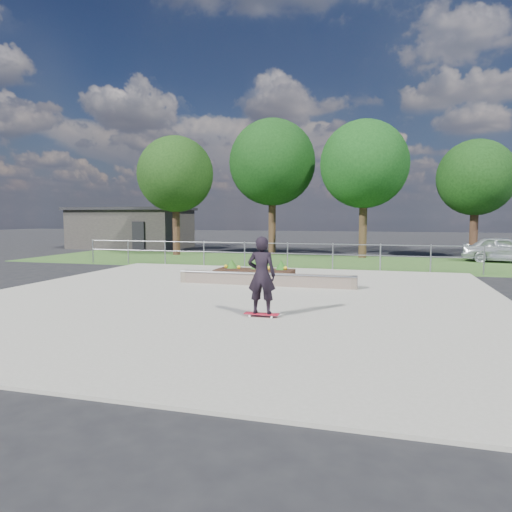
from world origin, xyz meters
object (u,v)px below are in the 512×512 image
Objects in this scene: grind_ledge at (266,279)px; skateboarder at (262,275)px; parked_car at (504,249)px; planter_bed at (255,271)px.

skateboarder is at bearing -76.82° from grind_ledge.
grind_ledge is 3.24× the size of skateboarder.
skateboarder reaches higher than grind_ledge.
skateboarder is at bearing 162.43° from parked_car.
skateboarder is 0.47× the size of parked_car.
skateboarder reaches higher than planter_bed.
grind_ledge is at bearing 149.76° from parked_car.
planter_bed is (-1.00, 2.23, -0.02)m from grind_ledge.
grind_ledge is 2.00× the size of planter_bed.
planter_bed is 7.28m from skateboarder.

